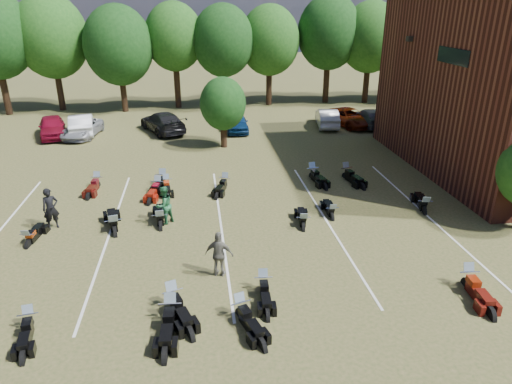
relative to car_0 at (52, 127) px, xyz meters
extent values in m
plane|color=brown|center=(14.82, -19.85, -0.79)|extent=(160.00, 160.00, 0.00)
imported|color=maroon|center=(0.00, 0.00, 0.00)|extent=(3.10, 5.00, 1.59)
imported|color=silver|center=(2.06, 0.43, 0.01)|extent=(2.59, 5.11, 1.61)
imported|color=gray|center=(2.23, -0.28, -0.15)|extent=(2.75, 4.89, 1.29)
imported|color=black|center=(8.30, 0.36, 0.00)|extent=(4.28, 5.91, 1.59)
imported|color=navy|center=(14.13, -0.18, -0.08)|extent=(1.78, 4.24, 1.43)
imported|color=#B8B9B4|center=(21.69, 0.28, -0.05)|extent=(2.24, 4.68, 1.48)
imported|color=#581605|center=(23.58, 0.31, -0.08)|extent=(3.92, 5.61, 1.42)
imported|color=#35353A|center=(25.21, -0.03, -0.08)|extent=(2.01, 4.92, 1.43)
imported|color=black|center=(4.20, -16.00, 0.17)|extent=(0.84, 0.74, 1.93)
imported|color=#246239|center=(9.25, -16.18, 0.12)|extent=(1.12, 1.11, 1.83)
imported|color=#626054|center=(11.52, -20.95, 0.11)|extent=(1.15, 0.75, 1.82)
cube|color=black|center=(24.17, -7.85, 6.71)|extent=(0.30, 0.40, 0.30)
cube|color=black|center=(24.29, -12.85, 6.21)|extent=(0.06, 3.00, 0.80)
cylinder|color=black|center=(-6.18, 9.15, 1.25)|extent=(0.58, 0.58, 4.08)
cylinder|color=black|center=(-1.18, 9.15, 1.25)|extent=(0.58, 0.58, 4.08)
ellipsoid|color=#1E4C19|center=(-1.18, 9.15, 5.54)|extent=(6.00, 6.00, 6.90)
cylinder|color=black|center=(3.82, 9.15, 1.25)|extent=(0.57, 0.58, 4.08)
ellipsoid|color=#1E4C19|center=(3.82, 9.15, 5.54)|extent=(6.00, 6.00, 6.90)
cylinder|color=black|center=(8.82, 9.15, 1.25)|extent=(0.57, 0.58, 4.08)
ellipsoid|color=#1E4C19|center=(8.82, 9.15, 5.54)|extent=(6.00, 6.00, 6.90)
cylinder|color=black|center=(13.82, 9.15, 1.25)|extent=(0.58, 0.58, 4.08)
ellipsoid|color=#1E4C19|center=(13.82, 9.15, 5.54)|extent=(6.00, 6.00, 6.90)
cylinder|color=black|center=(18.82, 9.15, 1.25)|extent=(0.57, 0.58, 4.08)
ellipsoid|color=#1E4C19|center=(18.82, 9.15, 5.54)|extent=(6.00, 6.00, 6.90)
cylinder|color=black|center=(23.82, 9.15, 1.25)|extent=(0.57, 0.58, 4.08)
ellipsoid|color=#1E4C19|center=(23.82, 9.15, 5.54)|extent=(6.00, 6.00, 6.90)
cylinder|color=black|center=(28.82, 9.15, 1.25)|extent=(0.57, 0.58, 4.08)
ellipsoid|color=#1E4C19|center=(28.82, 9.15, 5.54)|extent=(6.00, 6.00, 6.90)
cylinder|color=black|center=(33.82, 9.15, 1.25)|extent=(0.58, 0.58, 4.08)
ellipsoid|color=#1E4C19|center=(33.82, 9.15, 5.54)|extent=(6.00, 6.00, 6.90)
cylinder|color=black|center=(38.82, 9.15, 1.25)|extent=(0.58, 0.58, 4.08)
ellipsoid|color=#1E4C19|center=(38.82, 9.15, 5.54)|extent=(6.00, 6.00, 6.90)
cylinder|color=black|center=(12.82, -4.35, 0.16)|extent=(0.24, 0.24, 1.90)
sphere|color=#1E4C19|center=(12.82, -4.35, 2.31)|extent=(3.20, 3.20, 3.20)
cube|color=silver|center=(6.82, -16.85, -0.79)|extent=(0.10, 14.00, 0.01)
cube|color=silver|center=(11.82, -16.85, -0.79)|extent=(0.10, 14.00, 0.01)
cube|color=silver|center=(16.82, -16.85, -0.79)|extent=(0.10, 14.00, 0.01)
cube|color=silver|center=(21.82, -16.85, -0.79)|extent=(0.10, 14.00, 0.01)
camera|label=1|loc=(10.92, -35.77, 8.80)|focal=32.00mm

